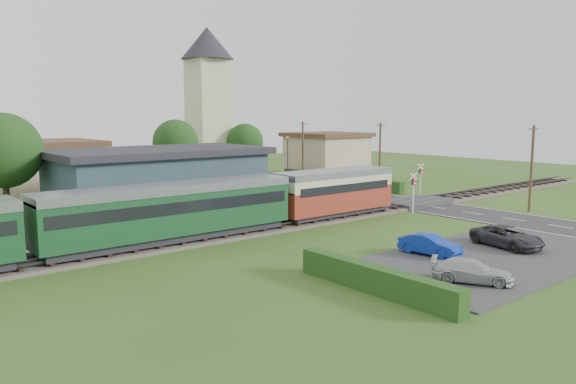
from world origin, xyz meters
TOP-DOWN VIEW (x-y plane):
  - ground at (0.00, 0.00)m, footprint 120.00×120.00m
  - railway_track at (0.00, 2.00)m, footprint 76.00×3.20m
  - road at (10.00, 0.00)m, footprint 6.00×70.00m
  - car_park at (-1.50, -12.00)m, footprint 17.00×9.00m
  - crossing_deck at (10.00, 2.00)m, footprint 6.20×3.40m
  - platform at (-10.00, 5.20)m, footprint 30.00×3.00m
  - equipment_hut at (-18.00, 5.20)m, footprint 2.30×2.30m
  - station_building at (-10.00, 10.99)m, footprint 16.00×9.00m
  - train at (-16.87, 2.00)m, footprint 43.20×2.90m
  - church_tower at (5.00, 28.00)m, footprint 6.00×6.00m
  - house_west at (-15.00, 25.00)m, footprint 10.80×8.80m
  - house_east at (20.00, 24.00)m, footprint 8.80×8.80m
  - hedge_carpark at (-11.00, -12.00)m, footprint 0.80×9.00m
  - hedge_roadside at (14.20, 16.00)m, footprint 0.80×18.00m
  - hedge_station at (-10.00, 15.50)m, footprint 22.00×0.80m
  - tree_a at (-20.00, 14.00)m, footprint 5.20×5.20m
  - tree_b at (-2.00, 23.00)m, footprint 4.60×4.60m
  - tree_c at (8.00, 25.00)m, footprint 4.20×4.20m
  - utility_pole_b at (14.20, -6.00)m, footprint 1.40×0.22m
  - utility_pole_c at (14.20, 10.00)m, footprint 1.40×0.22m
  - utility_pole_d at (14.20, 22.00)m, footprint 1.40×0.22m
  - crossing_signal_near at (6.40, -0.41)m, footprint 0.84×0.28m
  - crossing_signal_far at (13.60, 4.39)m, footprint 0.84×0.28m
  - streetlamp_east at (16.00, 27.00)m, footprint 0.30×0.30m
  - car_on_road at (9.48, 13.84)m, footprint 3.34×1.58m
  - car_park_blue at (-3.76, -9.54)m, footprint 1.70×3.62m
  - car_park_silver at (-6.49, -13.94)m, footprint 3.26×3.97m
  - car_park_dark at (1.32, -11.32)m, footprint 2.76×4.69m
  - pedestrian_near at (-1.53, 4.68)m, footprint 0.67×0.58m
  - pedestrian_far at (-13.98, 5.57)m, footprint 0.80×1.00m

SIDE VIEW (x-z plane):
  - ground at x=0.00m, z-range 0.00..0.00m
  - road at x=10.00m, z-range 0.00..0.05m
  - car_park at x=-1.50m, z-range 0.00..0.08m
  - railway_track at x=0.00m, z-range -0.13..0.36m
  - crossing_deck at x=10.00m, z-range 0.00..0.45m
  - platform at x=-10.00m, z-range 0.00..0.45m
  - hedge_carpark at x=-11.00m, z-range 0.00..1.20m
  - hedge_roadside at x=14.20m, z-range 0.00..1.20m
  - car_on_road at x=9.48m, z-range 0.05..1.15m
  - car_park_silver at x=-6.49m, z-range 0.08..1.16m
  - hedge_station at x=-10.00m, z-range 0.00..1.30m
  - car_park_blue at x=-3.76m, z-range 0.08..1.23m
  - car_park_dark at x=1.32m, z-range 0.08..1.31m
  - pedestrian_near at x=-1.53m, z-range 0.45..2.01m
  - pedestrian_far at x=-13.98m, z-range 0.45..2.39m
  - equipment_hut at x=-18.00m, z-range 0.47..3.02m
  - crossing_signal_near at x=6.40m, z-range 0.50..3.78m
  - crossing_signal_far at x=13.60m, z-range 0.50..3.78m
  - train at x=-16.87m, z-range 0.48..3.88m
  - station_building at x=-10.00m, z-range 0.04..5.34m
  - house_west at x=-15.00m, z-range 0.04..5.54m
  - house_east at x=20.00m, z-range 0.05..5.55m
  - streetlamp_east at x=16.00m, z-range 0.46..5.62m
  - utility_pole_b at x=14.20m, z-range 0.13..7.13m
  - utility_pole_c at x=14.20m, z-range 0.13..7.13m
  - utility_pole_d at x=14.20m, z-range 0.13..7.13m
  - tree_c at x=8.00m, z-range 1.26..8.04m
  - tree_b at x=-2.00m, z-range 1.35..8.69m
  - tree_a at x=-20.00m, z-range 1.38..9.38m
  - church_tower at x=5.00m, z-range 1.43..19.03m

